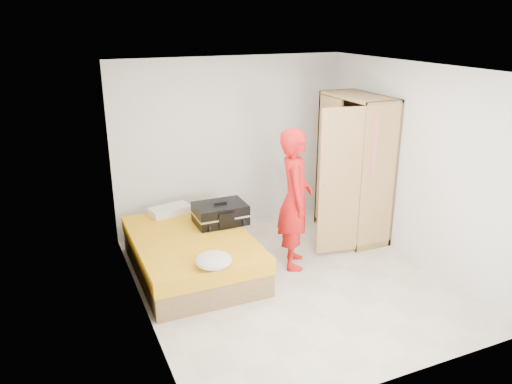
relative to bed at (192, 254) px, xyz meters
name	(u,v)px	position (x,y,z in m)	size (l,w,h in m)	color
room	(292,182)	(1.05, -0.71, 1.05)	(4.00, 4.02, 2.60)	beige
bed	(192,254)	(0.00, 0.00, 0.00)	(1.42, 2.02, 0.50)	#9C7446
wardrobe	(353,172)	(2.50, 0.15, 0.75)	(1.17, 1.20, 2.10)	tan
person	(295,199)	(1.29, -0.34, 0.67)	(0.67, 0.44, 1.84)	red
suitcase	(220,214)	(0.49, 0.25, 0.38)	(0.70, 0.53, 0.30)	black
round_cushion	(214,260)	(-0.01, -0.90, 0.33)	(0.41, 0.41, 0.16)	silver
pillow	(170,210)	(-0.05, 0.85, 0.30)	(0.57, 0.29, 0.10)	silver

